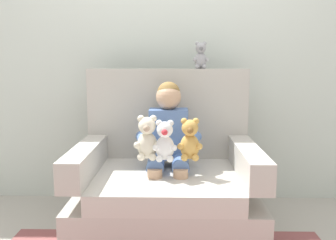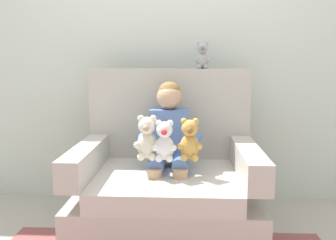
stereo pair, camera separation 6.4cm
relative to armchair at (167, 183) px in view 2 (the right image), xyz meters
name	(u,v)px [view 2 (the right image)]	position (x,y,z in m)	size (l,w,h in m)	color
ground_plane	(167,232)	(0.00, -0.06, -0.33)	(8.00, 8.00, 0.00)	#ADA89E
back_wall	(171,42)	(0.00, 0.64, 0.97)	(6.00, 0.10, 2.60)	silver
armchair	(167,183)	(0.00, 0.00, 0.00)	(1.17, 0.91, 1.09)	#BCB7AD
seated_child	(169,138)	(0.01, 0.01, 0.31)	(0.45, 0.39, 0.82)	#597AB7
plush_cream	(147,139)	(-0.12, -0.15, 0.34)	(0.17, 0.13, 0.28)	silver
plush_white	(164,142)	(-0.01, -0.18, 0.33)	(0.15, 0.12, 0.25)	white
plush_honey	(190,140)	(0.15, -0.15, 0.33)	(0.16, 0.13, 0.26)	gold
plush_grey_on_backrest	(202,56)	(0.24, 0.32, 0.85)	(0.12, 0.09, 0.20)	#9E9EA3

